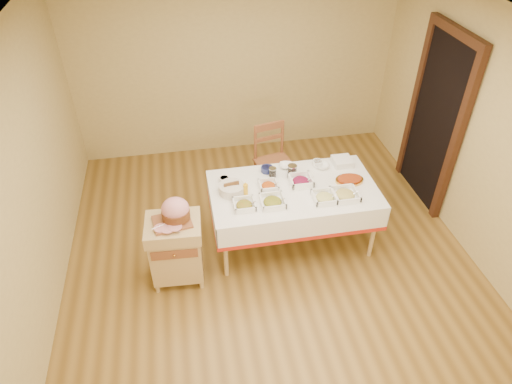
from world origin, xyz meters
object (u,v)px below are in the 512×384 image
(dining_table, at_px, (293,200))
(brass_platter, at_px, (349,180))
(ham_on_board, at_px, (175,212))
(mustard_bottle, at_px, (246,189))
(preserve_jar_left, at_px, (273,173))
(plate_stack, at_px, (342,162))
(butcher_cart, at_px, (176,247))
(bread_basket, at_px, (232,189))
(dining_chair, at_px, (273,161))
(preserve_jar_right, at_px, (292,171))

(dining_table, relative_size, brass_platter, 5.75)
(dining_table, relative_size, ham_on_board, 4.68)
(mustard_bottle, bearing_deg, brass_platter, 1.12)
(preserve_jar_left, bearing_deg, plate_stack, 5.76)
(butcher_cart, xyz_separation_m, preserve_jar_left, (1.14, 0.62, 0.37))
(dining_table, bearing_deg, butcher_cart, -164.98)
(brass_platter, bearing_deg, mustard_bottle, -178.88)
(butcher_cart, height_order, bread_basket, bread_basket)
(butcher_cart, xyz_separation_m, ham_on_board, (0.04, 0.03, 0.45))
(bread_basket, bearing_deg, butcher_cart, -148.19)
(butcher_cart, bearing_deg, preserve_jar_left, 28.46)
(brass_platter, bearing_deg, dining_table, -178.65)
(dining_chair, bearing_deg, mustard_bottle, -118.50)
(mustard_bottle, bearing_deg, bread_basket, 158.85)
(dining_table, bearing_deg, preserve_jar_left, 124.07)
(dining_chair, bearing_deg, preserve_jar_left, -103.52)
(dining_chair, xyz_separation_m, mustard_bottle, (-0.51, -0.95, 0.33))
(ham_on_board, bearing_deg, bread_basket, 31.36)
(butcher_cart, height_order, ham_on_board, ham_on_board)
(dining_table, height_order, bread_basket, bread_basket)
(butcher_cart, bearing_deg, plate_stack, 19.50)
(ham_on_board, bearing_deg, preserve_jar_left, 28.07)
(dining_table, relative_size, dining_chair, 1.85)
(butcher_cart, relative_size, mustard_bottle, 4.85)
(mustard_bottle, bearing_deg, preserve_jar_right, 23.36)
(ham_on_board, height_order, preserve_jar_right, ham_on_board)
(butcher_cart, relative_size, preserve_jar_left, 7.15)
(butcher_cart, height_order, plate_stack, plate_stack)
(ham_on_board, relative_size, preserve_jar_right, 2.87)
(preserve_jar_right, distance_m, plate_stack, 0.64)
(preserve_jar_left, distance_m, plate_stack, 0.85)
(dining_chair, height_order, preserve_jar_right, dining_chair)
(dining_table, xyz_separation_m, plate_stack, (0.67, 0.35, 0.20))
(dining_chair, bearing_deg, preserve_jar_right, -85.30)
(butcher_cart, bearing_deg, bread_basket, 31.81)
(ham_on_board, distance_m, preserve_jar_left, 1.25)
(butcher_cart, bearing_deg, dining_chair, 44.73)
(ham_on_board, distance_m, preserve_jar_right, 1.44)
(butcher_cart, xyz_separation_m, dining_chair, (1.31, 1.29, 0.06))
(preserve_jar_right, height_order, mustard_bottle, mustard_bottle)
(dining_chair, height_order, preserve_jar_left, dining_chair)
(bread_basket, bearing_deg, ham_on_board, -148.64)
(plate_stack, xyz_separation_m, brass_platter, (-0.03, -0.34, -0.02))
(preserve_jar_left, distance_m, mustard_bottle, 0.45)
(dining_table, bearing_deg, plate_stack, 27.62)
(bread_basket, distance_m, brass_platter, 1.32)
(mustard_bottle, distance_m, plate_stack, 1.25)
(preserve_jar_right, xyz_separation_m, plate_stack, (0.63, 0.11, -0.02))
(plate_stack, bearing_deg, preserve_jar_right, -169.97)
(dining_chair, relative_size, mustard_bottle, 6.11)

